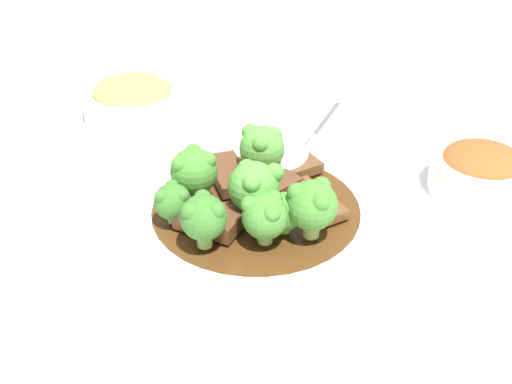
# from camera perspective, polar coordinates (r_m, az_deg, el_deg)

# --- Properties ---
(ground_plane) EXTENTS (4.00, 4.00, 0.00)m
(ground_plane) POSITION_cam_1_polar(r_m,az_deg,el_deg) (0.68, -0.00, -2.41)
(ground_plane) COLOR silver
(main_plate) EXTENTS (0.32, 0.32, 0.02)m
(main_plate) POSITION_cam_1_polar(r_m,az_deg,el_deg) (0.67, -0.00, -1.71)
(main_plate) COLOR white
(main_plate) RESTS_ON ground_plane
(beef_strip_0) EXTENTS (0.07, 0.06, 0.01)m
(beef_strip_0) POSITION_cam_1_polar(r_m,az_deg,el_deg) (0.71, 2.70, 1.83)
(beef_strip_0) COLOR brown
(beef_strip_0) RESTS_ON main_plate
(beef_strip_1) EXTENTS (0.07, 0.06, 0.02)m
(beef_strip_1) POSITION_cam_1_polar(r_m,az_deg,el_deg) (0.64, -3.68, -2.15)
(beef_strip_1) COLOR #56331E
(beef_strip_1) RESTS_ON main_plate
(beef_strip_2) EXTENTS (0.06, 0.07, 0.01)m
(beef_strip_2) POSITION_cam_1_polar(r_m,az_deg,el_deg) (0.68, 1.02, 0.07)
(beef_strip_2) COLOR #56331E
(beef_strip_2) RESTS_ON main_plate
(beef_strip_3) EXTENTS (0.06, 0.07, 0.01)m
(beef_strip_3) POSITION_cam_1_polar(r_m,az_deg,el_deg) (0.70, -2.22, 1.46)
(beef_strip_3) COLOR #56331E
(beef_strip_3) RESTS_ON main_plate
(beef_strip_4) EXTENTS (0.06, 0.07, 0.01)m
(beef_strip_4) POSITION_cam_1_polar(r_m,az_deg,el_deg) (0.67, 4.86, -0.63)
(beef_strip_4) COLOR brown
(beef_strip_4) RESTS_ON main_plate
(broccoli_floret_0) EXTENTS (0.04, 0.04, 0.05)m
(broccoli_floret_0) POSITION_cam_1_polar(r_m,az_deg,el_deg) (0.61, 4.53, -1.00)
(broccoli_floret_0) COLOR #8EB756
(broccoli_floret_0) RESTS_ON main_plate
(broccoli_floret_1) EXTENTS (0.04, 0.04, 0.06)m
(broccoli_floret_1) POSITION_cam_1_polar(r_m,az_deg,el_deg) (0.65, -4.99, 1.71)
(broccoli_floret_1) COLOR #8EB756
(broccoli_floret_1) RESTS_ON main_plate
(broccoli_floret_2) EXTENTS (0.05, 0.05, 0.06)m
(broccoli_floret_2) POSITION_cam_1_polar(r_m,az_deg,el_deg) (0.63, 0.20, 0.46)
(broccoli_floret_2) COLOR #7FA84C
(broccoli_floret_2) RESTS_ON main_plate
(broccoli_floret_3) EXTENTS (0.04, 0.04, 0.05)m
(broccoli_floret_3) POSITION_cam_1_polar(r_m,az_deg,el_deg) (0.60, 0.74, -1.89)
(broccoli_floret_3) COLOR #7FA84C
(broccoli_floret_3) RESTS_ON main_plate
(broccoli_floret_4) EXTENTS (0.04, 0.04, 0.05)m
(broccoli_floret_4) POSITION_cam_1_polar(r_m,az_deg,el_deg) (0.60, -4.22, -1.98)
(broccoli_floret_4) COLOR #7FA84C
(broccoli_floret_4) RESTS_ON main_plate
(broccoli_floret_5) EXTENTS (0.04, 0.04, 0.05)m
(broccoli_floret_5) POSITION_cam_1_polar(r_m,az_deg,el_deg) (0.70, 0.31, 3.61)
(broccoli_floret_5) COLOR #7FA84C
(broccoli_floret_5) RESTS_ON main_plate
(broccoli_floret_6) EXTENTS (0.03, 0.03, 0.04)m
(broccoli_floret_6) POSITION_cam_1_polar(r_m,az_deg,el_deg) (0.62, 2.33, -1.48)
(broccoli_floret_6) COLOR #7FA84C
(broccoli_floret_6) RESTS_ON main_plate
(broccoli_floret_7) EXTENTS (0.03, 0.03, 0.04)m
(broccoli_floret_7) POSITION_cam_1_polar(r_m,az_deg,el_deg) (0.64, -6.69, -0.70)
(broccoli_floret_7) COLOR #7FA84C
(broccoli_floret_7) RESTS_ON main_plate
(serving_spoon) EXTENTS (0.09, 0.22, 0.01)m
(serving_spoon) POSITION_cam_1_polar(r_m,az_deg,el_deg) (0.74, 2.93, 3.18)
(serving_spoon) COLOR silver
(serving_spoon) RESTS_ON main_plate
(side_bowl_kimchi) EXTENTS (0.10, 0.10, 0.05)m
(side_bowl_kimchi) POSITION_cam_1_polar(r_m,az_deg,el_deg) (0.74, 17.59, 1.69)
(side_bowl_kimchi) COLOR white
(side_bowl_kimchi) RESTS_ON ground_plane
(side_bowl_appetizer) EXTENTS (0.12, 0.12, 0.05)m
(side_bowl_appetizer) POSITION_cam_1_polar(r_m,az_deg,el_deg) (0.86, -9.82, 7.30)
(side_bowl_appetizer) COLOR white
(side_bowl_appetizer) RESTS_ON ground_plane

